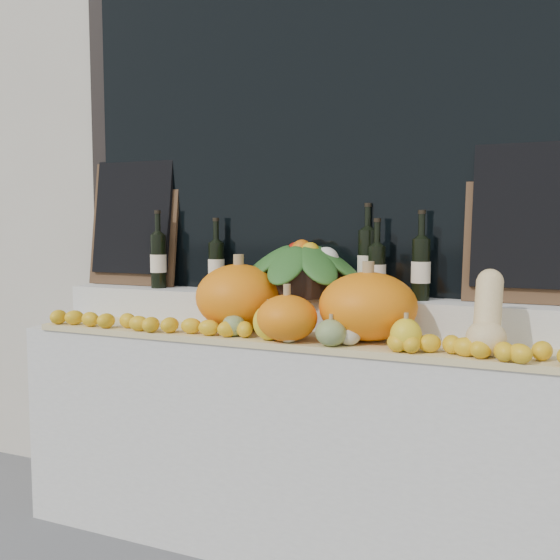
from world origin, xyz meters
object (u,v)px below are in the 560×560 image
Objects in this scene: produce_bowl at (302,267)px; wine_bottle_tall at (367,262)px; butternut_squash at (488,317)px; pumpkin_right at (368,306)px; pumpkin_left at (239,297)px.

wine_bottle_tall reaches higher than produce_bowl.
wine_bottle_tall reaches higher than butternut_squash.
butternut_squash is at bearing -21.04° from produce_bowl.
pumpkin_right is at bearing -73.71° from wine_bottle_tall.
wine_bottle_tall is (-0.53, 0.39, 0.15)m from butternut_squash.
wine_bottle_tall is (0.47, 0.28, 0.14)m from pumpkin_left.
produce_bowl reaches higher than pumpkin_left.
butternut_squash reaches higher than pumpkin_right.
produce_bowl is (-0.79, 0.30, 0.13)m from butternut_squash.
butternut_squash reaches higher than pumpkin_left.
pumpkin_left is 0.56m from pumpkin_right.
produce_bowl is 0.28m from wine_bottle_tall.
pumpkin_left is 1.25× the size of butternut_squash.
pumpkin_left reaches higher than pumpkin_right.
butternut_squash is 0.50× the size of produce_bowl.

